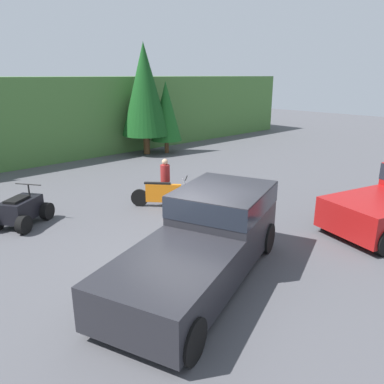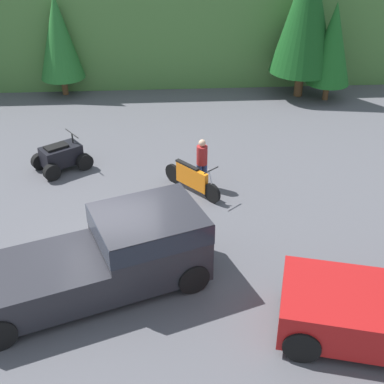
{
  "view_description": "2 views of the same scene",
  "coord_description": "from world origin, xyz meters",
  "px_view_note": "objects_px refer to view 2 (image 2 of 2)",
  "views": [
    {
      "loc": [
        -5.79,
        -6.36,
        4.58
      ],
      "look_at": [
        2.17,
        2.07,
        0.95
      ],
      "focal_mm": 35.0,
      "sensor_mm": 36.0,
      "label": 1
    },
    {
      "loc": [
        1.36,
        -10.99,
        8.9
      ],
      "look_at": [
        2.17,
        2.07,
        0.95
      ],
      "focal_mm": 50.0,
      "sensor_mm": 36.0,
      "label": 2
    }
  ],
  "objects_px": {
    "quad_atv": "(61,157)",
    "rider_person": "(202,162)",
    "pickup_truck_second": "(112,253)",
    "dirt_bike": "(192,179)"
  },
  "relations": [
    {
      "from": "pickup_truck_second",
      "to": "quad_atv",
      "type": "bearing_deg",
      "value": 89.24
    },
    {
      "from": "dirt_bike",
      "to": "quad_atv",
      "type": "bearing_deg",
      "value": -153.42
    },
    {
      "from": "quad_atv",
      "to": "pickup_truck_second",
      "type": "bearing_deg",
      "value": -104.74
    },
    {
      "from": "rider_person",
      "to": "dirt_bike",
      "type": "bearing_deg",
      "value": -70.54
    },
    {
      "from": "pickup_truck_second",
      "to": "rider_person",
      "type": "relative_size",
      "value": 3.55
    },
    {
      "from": "pickup_truck_second",
      "to": "rider_person",
      "type": "height_order",
      "value": "pickup_truck_second"
    },
    {
      "from": "quad_atv",
      "to": "rider_person",
      "type": "relative_size",
      "value": 1.27
    },
    {
      "from": "pickup_truck_second",
      "to": "quad_atv",
      "type": "distance_m",
      "value": 6.53
    },
    {
      "from": "pickup_truck_second",
      "to": "quad_atv",
      "type": "xyz_separation_m",
      "value": [
        -2.15,
        6.14,
        -0.51
      ]
    },
    {
      "from": "quad_atv",
      "to": "rider_person",
      "type": "xyz_separation_m",
      "value": [
        4.69,
        -1.47,
        0.44
      ]
    }
  ]
}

